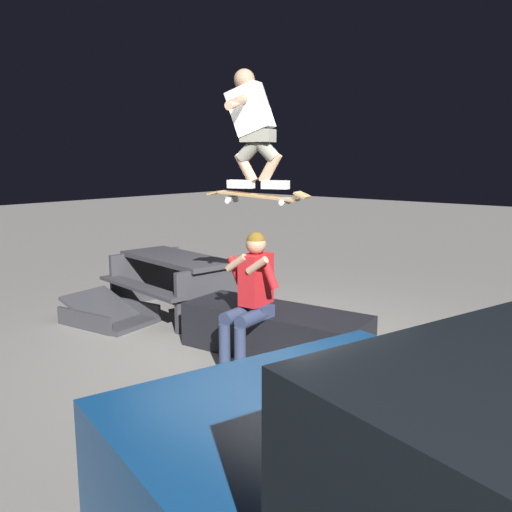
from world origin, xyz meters
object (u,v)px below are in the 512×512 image
Objects in this scene: skateboard at (258,196)px; ledge_box_main at (275,331)px; picnic_table_back at (177,275)px; trash_bin at (507,421)px; person_sitting_on_ledge at (250,293)px; skater_airborne at (252,124)px; kicker_ramp at (110,317)px.

ledge_box_main is at bearing -102.59° from skateboard.
picnic_table_back is (1.94, -0.41, 0.26)m from ledge_box_main.
trash_bin reaches higher than picnic_table_back.
ledge_box_main is 0.64m from person_sitting_on_ledge.
ledge_box_main is 1.88× the size of skateboard.
trash_bin is at bearing 161.82° from skater_airborne.
picnic_table_back is at bearing -18.42° from skateboard.
kicker_ramp is (2.12, 0.23, -2.26)m from skater_airborne.
skater_airborne is at bearing -173.93° from kicker_ramp.
skateboard is 1.03× the size of trash_bin.
skateboard is 2.30m from picnic_table_back.
skater_airborne is 2.68m from picnic_table_back.
ledge_box_main is 2.11m from skater_airborne.
trash_bin is (-2.62, 0.89, -1.14)m from skateboard.
skateboard reaches higher than kicker_ramp.
trash_bin is at bearing 156.54° from ledge_box_main.
skateboard is 2.99m from trash_bin.
skater_airborne is at bearing 66.41° from ledge_box_main.
skateboard reaches higher than picnic_table_back.
ledge_box_main is at bearing -113.59° from skater_airborne.
kicker_ramp is at bearing 1.28° from person_sitting_on_ledge.
picnic_table_back is 1.85× the size of trash_bin.
kicker_ramp is at bearing 72.06° from picnic_table_back.
picnic_table_back is (1.95, -0.82, -0.23)m from person_sitting_on_ledge.
kicker_ramp is at bearing 6.35° from skateboard.
person_sitting_on_ledge is at bearing -15.33° from trash_bin.
ledge_box_main reaches higher than kicker_ramp.
picnic_table_back is (-0.28, -0.87, 0.43)m from kicker_ramp.
skater_airborne reaches higher than ledge_box_main.
person_sitting_on_ledge is at bearing 122.76° from skater_airborne.
skater_airborne is 1.02× the size of kicker_ramp.
skateboard is at bearing 77.41° from ledge_box_main.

